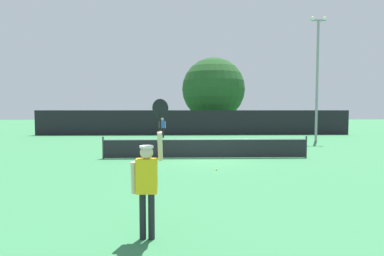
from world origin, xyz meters
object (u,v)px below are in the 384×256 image
at_px(parked_car_mid, 206,123).
at_px(tennis_ball, 217,169).
at_px(player_serving, 147,177).
at_px(player_receiving, 162,126).
at_px(light_pole, 317,72).
at_px(large_tree, 213,89).
at_px(parked_car_near, 168,123).

bearing_deg(parked_car_mid, tennis_ball, -97.06).
bearing_deg(player_serving, parked_car_mid, 83.62).
xyz_separation_m(player_receiving, parked_car_mid, (4.58, 10.81, -0.25)).
relative_size(tennis_ball, parked_car_mid, 0.02).
bearing_deg(light_pole, large_tree, 118.65).
relative_size(player_receiving, tennis_ball, 24.56).
bearing_deg(parked_car_mid, player_serving, -99.88).
distance_m(light_pole, large_tree, 13.66).
bearing_deg(parked_car_near, tennis_ball, -82.92).
bearing_deg(player_receiving, large_tree, -121.31).
bearing_deg(light_pole, tennis_ball, -128.00).
bearing_deg(large_tree, parked_car_near, 151.51).
distance_m(large_tree, parked_car_mid, 4.54).
bearing_deg(parked_car_mid, parked_car_near, 169.94).
xyz_separation_m(parked_car_near, parked_car_mid, (4.56, -0.52, 0.00)).
bearing_deg(light_pole, parked_car_near, 128.39).
xyz_separation_m(large_tree, parked_car_near, (-5.17, 2.80, -3.88)).
relative_size(player_serving, parked_car_mid, 0.60).
relative_size(tennis_ball, parked_car_near, 0.02).
distance_m(player_serving, light_pole, 21.12).
bearing_deg(light_pole, player_receiving, 163.62).
bearing_deg(tennis_ball, player_serving, -106.93).
xyz_separation_m(tennis_ball, parked_car_near, (-2.98, 25.96, 0.74)).
height_order(player_receiving, large_tree, large_tree).
xyz_separation_m(player_serving, tennis_ball, (2.00, 6.56, -1.12)).
bearing_deg(tennis_ball, parked_car_near, 96.55).
height_order(tennis_ball, light_pole, light_pole).
distance_m(tennis_ball, light_pole, 15.09).
relative_size(large_tree, parked_car_near, 1.93).
distance_m(player_serving, large_tree, 30.22).
distance_m(light_pole, parked_car_mid, 16.55).
distance_m(large_tree, parked_car_near, 7.04).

